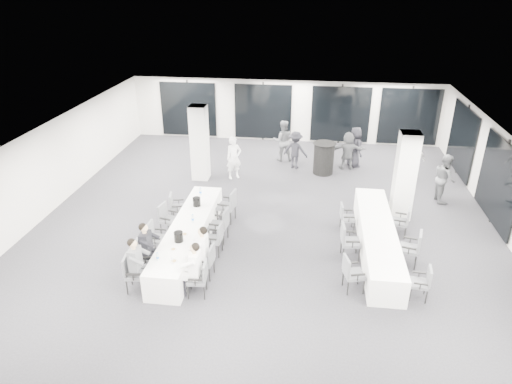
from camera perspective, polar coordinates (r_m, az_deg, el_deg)
room at (r=14.57m, az=5.15°, el=2.79°), size 14.04×16.04×2.84m
column_left at (r=17.01m, az=-7.06°, el=6.10°), size 0.60×0.60×2.80m
column_right at (r=14.74m, az=18.11°, el=1.91°), size 0.60×0.60×2.80m
banquet_table_main at (r=12.94m, az=-8.43°, el=-5.48°), size 0.90×5.00×0.75m
banquet_table_side at (r=13.13m, az=14.89°, el=-5.65°), size 0.90×5.00×0.75m
cocktail_table at (r=17.79m, az=8.46°, el=4.21°), size 0.89×0.89×1.23m
chair_main_left_near at (r=11.51m, az=-15.20°, el=-9.52°), size 0.52×0.57×0.94m
chair_main_left_second at (r=12.07m, az=-13.92°, el=-7.63°), size 0.56×0.59×0.93m
chair_main_left_mid at (r=12.81m, az=-12.50°, el=-5.39°), size 0.48×0.54×0.93m
chair_main_left_fourth at (r=13.69m, az=-11.06°, el=-3.09°), size 0.57×0.60×0.95m
chair_main_left_far at (r=14.40m, az=-10.04°, el=-1.65°), size 0.53×0.56×0.89m
chair_main_right_near at (r=11.05m, az=-7.01°, el=-10.43°), size 0.50×0.55×0.91m
chair_main_right_second at (r=11.64m, az=-6.14°, el=-8.35°), size 0.49×0.54×0.91m
chair_main_right_mid at (r=12.50m, az=-5.04°, el=-5.64°), size 0.49×0.55×0.93m
chair_main_right_fourth at (r=13.06m, az=-4.38°, el=-3.91°), size 0.56×0.62×1.03m
chair_main_right_far at (r=14.09m, az=-3.42°, el=-1.53°), size 0.60×0.64×1.04m
chair_side_left_near at (r=11.34m, az=11.81°, el=-9.72°), size 0.58×0.60×0.94m
chair_side_left_mid at (r=12.53m, az=11.41°, el=-5.80°), size 0.55×0.60×1.00m
chair_side_left_far at (r=13.87m, az=11.11°, el=-2.93°), size 0.47×0.51×0.86m
chair_side_right_near at (r=11.56m, az=20.14°, el=-10.41°), size 0.48×0.52×0.86m
chair_side_right_mid at (r=12.68m, az=19.02°, el=-6.44°), size 0.60×0.63×0.99m
chair_side_right_far at (r=14.00m, az=17.91°, el=-3.33°), size 0.55×0.58×0.92m
seated_guest_a at (r=11.31m, az=-14.56°, el=-8.44°), size 0.50×0.38×1.44m
seated_guest_b at (r=11.88m, az=-13.30°, el=-6.50°), size 0.50×0.38×1.44m
seated_guest_c at (r=10.92m, az=-7.93°, el=-9.12°), size 0.50×0.38×1.44m
seated_guest_d at (r=11.52m, az=-6.99°, el=-7.04°), size 0.50×0.38×1.44m
standing_guest_a at (r=17.08m, az=-2.79°, el=4.63°), size 0.86×0.82×1.84m
standing_guest_b at (r=18.82m, az=3.37°, el=6.75°), size 1.01×0.72×1.93m
standing_guest_c at (r=18.10m, az=4.97°, el=5.55°), size 1.22×0.85×1.71m
standing_guest_d at (r=17.79m, az=19.22°, el=3.93°), size 1.18×0.99×1.76m
standing_guest_e at (r=18.58m, az=12.28°, el=5.81°), size 0.86×1.03×1.84m
standing_guest_f at (r=18.31m, az=11.42°, el=5.38°), size 1.59×0.65×1.71m
standing_guest_g at (r=20.24m, az=-7.58°, el=8.12°), size 0.95×0.97×2.07m
standing_guest_h at (r=16.51m, az=22.55°, el=1.97°), size 0.66×0.97×1.88m
ice_bucket_near at (r=11.96m, az=-9.66°, el=-5.53°), size 0.24×0.24×0.27m
ice_bucket_far at (r=13.68m, az=-7.42°, el=-1.21°), size 0.23×0.23×0.27m
water_bottle_a at (r=11.32m, az=-12.20°, el=-7.91°), size 0.06×0.06×0.20m
water_bottle_b at (r=12.80m, az=-7.92°, el=-3.29°), size 0.07×0.07×0.23m
water_bottle_c at (r=14.35m, az=-6.96°, el=0.07°), size 0.08×0.08×0.24m
plate_a at (r=11.70m, az=-10.30°, el=-7.04°), size 0.18×0.18×0.03m
plate_b at (r=11.25m, az=-10.23°, el=-8.48°), size 0.20×0.20×0.03m
plate_c at (r=12.29m, az=-8.94°, el=-5.22°), size 0.20×0.20×0.03m
wine_glass at (r=11.10m, az=-10.42°, el=-8.23°), size 0.07×0.07×0.18m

